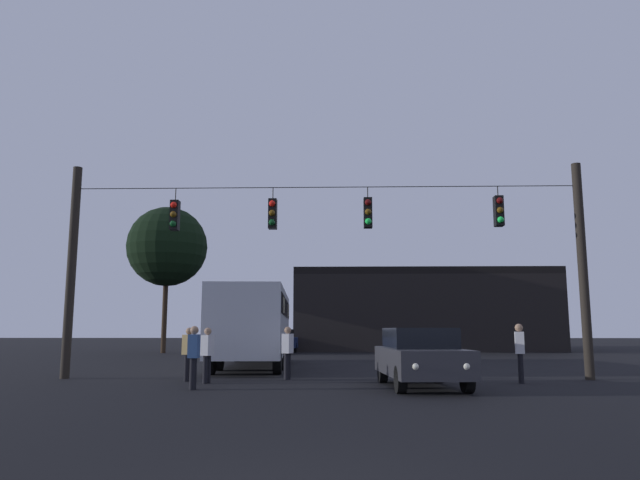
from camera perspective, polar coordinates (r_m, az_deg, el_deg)
name	(u,v)px	position (r m, az deg, el deg)	size (l,w,h in m)	color
ground_plane	(329,360)	(29.93, 0.87, -11.49)	(168.00, 168.00, 0.00)	black
overhead_signal_span	(325,253)	(18.34, 0.50, -1.26)	(16.12, 0.44, 6.64)	black
city_bus	(255,320)	(24.44, -6.30, -7.69)	(3.11, 11.12, 3.00)	#B7BCC6
car_near_right	(420,356)	(15.85, 9.65, -10.98)	(2.10, 4.43, 1.52)	#2D2D33
car_far_left	(279,341)	(38.34, -3.96, -9.67)	(2.17, 4.45, 1.52)	navy
pedestrian_crossing_left	(207,352)	(17.11, -10.82, -10.57)	(0.34, 0.42, 1.53)	black
pedestrian_crossing_center	(189,351)	(17.92, -12.55, -10.41)	(0.36, 0.42, 1.54)	black
pedestrian_crossing_right	(194,354)	(15.37, -12.09, -10.68)	(0.24, 0.36, 1.57)	black
pedestrian_near_bus	(520,350)	(17.72, 18.72, -9.98)	(0.32, 0.41, 1.64)	black
pedestrian_trailing	(288,350)	(18.11, -3.15, -10.53)	(0.34, 0.42, 1.57)	black
corner_building	(416,312)	(47.41, 9.27, -6.87)	(18.43, 13.70, 5.76)	black
tree_left_silhouette	(167,247)	(40.45, -14.52, -0.64)	(5.25, 5.25, 9.58)	#2D2116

